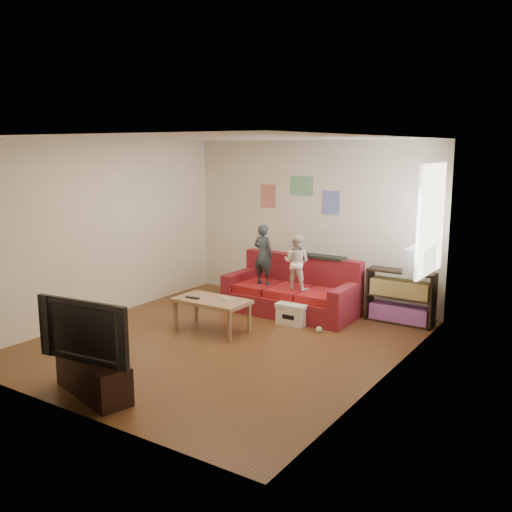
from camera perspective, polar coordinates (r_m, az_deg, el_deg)
The scene contains 17 objects.
room_shell at distance 7.46m, azimuth -3.37°, elevation 1.29°, with size 4.52×5.02×2.72m.
sofa at distance 9.05m, azimuth 3.73°, elevation -3.78°, with size 2.06×0.95×0.91m.
child_a at distance 9.00m, azimuth 0.74°, elevation 0.14°, with size 0.35×0.23×0.96m, color #2B353A.
child_b at distance 8.71m, azimuth 4.07°, elevation -0.61°, with size 0.41×0.32×0.85m, color #EFE2CE.
coffee_table at distance 8.11m, azimuth -4.43°, elevation -4.78°, with size 1.05×0.58×0.47m.
remote at distance 8.15m, azimuth -6.35°, elevation -4.16°, with size 0.21×0.05×0.02m, color black.
game_controller at distance 8.01m, azimuth -3.09°, elevation -4.35°, with size 0.14×0.04×0.03m, color beige.
bookshelf at distance 8.76m, azimuth 14.23°, elevation -4.25°, with size 1.00×0.30×0.80m.
window at distance 7.92m, azimuth 17.09°, elevation 3.51°, with size 0.04×1.08×1.48m, color white.
ac_unit at distance 8.04m, azimuth 16.05°, elevation -0.38°, with size 0.28×0.55×0.35m, color #B7B2A3.
artwork_left at distance 9.93m, azimuth 1.23°, elevation 6.02°, with size 0.30×0.01×0.40m, color #D87266.
artwork_center at distance 9.58m, azimuth 4.56°, elevation 7.01°, with size 0.42×0.01×0.32m, color #72B27F.
artwork_right at distance 9.35m, azimuth 7.50°, elevation 5.32°, with size 0.30×0.01×0.38m, color #727FCC.
file_box at distance 8.51m, azimuth 3.80°, elevation -5.72°, with size 0.46×0.35×0.32m.
tv_stand at distance 6.39m, azimuth -15.97°, elevation -11.51°, with size 1.07×0.36×0.40m, color black.
television at distance 6.21m, azimuth -16.22°, elevation -6.96°, with size 1.15×0.15×0.66m, color black.
tissue at distance 8.18m, azimuth 6.33°, elevation -7.32°, with size 0.09×0.09×0.09m, color silver.
Camera 1 is at (4.39, -5.91, 2.59)m, focal length 40.00 mm.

